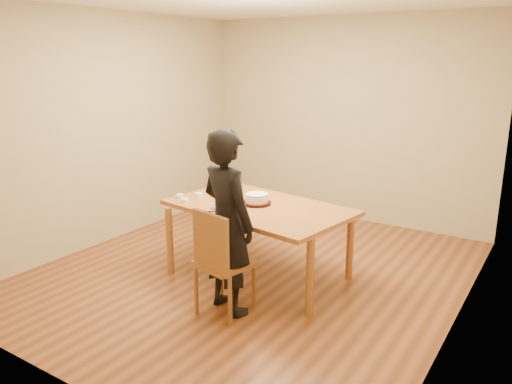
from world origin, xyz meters
The scene contains 16 objects.
room_shell centered at (0.00, 0.34, 1.35)m, with size 4.00×4.50×2.70m.
dining_table centered at (0.11, -0.06, 0.73)m, with size 1.78×1.06×0.04m, color brown.
dining_chair centered at (0.26, -0.83, 0.45)m, with size 0.42×0.42×0.04m, color brown.
cake_plate centered at (0.07, -0.03, 0.76)m, with size 0.29×0.29×0.02m, color #B72B0C.
cake centered at (0.07, -0.03, 0.81)m, with size 0.23×0.23×0.07m, color white.
frosting_dome centered at (0.07, -0.03, 0.86)m, with size 0.23×0.23×0.03m, color white.
frosting_tub centered at (0.15, -0.52, 0.80)m, with size 0.10×0.10×0.09m, color white.
frosting_lid centered at (-0.18, -0.37, 0.76)m, with size 0.10×0.10×0.01m, color #1C3BB7.
frosting_dollop centered at (-0.18, -0.37, 0.77)m, with size 0.04×0.04×0.02m, color white.
ramekin_green centered at (-0.58, -0.37, 0.77)m, with size 0.08×0.08×0.04m, color white.
ramekin_yellow centered at (-0.60, -0.12, 0.77)m, with size 0.08×0.08×0.04m, color white.
ramekin_multi centered at (-0.73, -0.27, 0.77)m, with size 0.08×0.08×0.04m, color white.
candy_box_pink centered at (-0.62, 0.26, 0.76)m, with size 0.12×0.06×0.02m, color #F038C6.
candy_box_green centered at (-0.63, 0.26, 0.78)m, with size 0.13×0.07×0.02m, color green.
spatula centered at (-0.11, -0.46, 0.76)m, with size 0.17×0.02×0.01m, color black.
person centered at (0.26, -0.79, 0.81)m, with size 0.59×0.39×1.61m, color black.
Camera 1 is at (2.65, -4.03, 2.16)m, focal length 35.00 mm.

